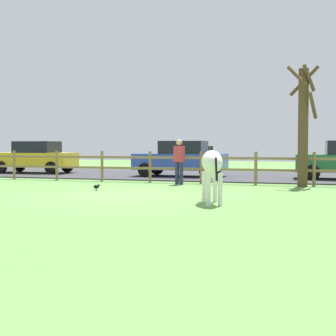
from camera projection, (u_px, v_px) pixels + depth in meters
ground_plane at (123, 196)px, 13.86m from camera, size 60.00×60.00×0.00m
parking_asphalt at (200, 175)px, 22.74m from camera, size 28.00×7.40×0.05m
paddock_fence at (150, 165)px, 18.88m from camera, size 20.21×0.11×1.19m
bare_tree at (303, 123)px, 16.89m from camera, size 1.10×1.12×4.21m
zebra at (211, 166)px, 12.08m from camera, size 0.95×1.85×1.41m
crow_on_grass at (97, 187)px, 15.53m from camera, size 0.22×0.10×0.20m
parked_car_yellow at (35, 157)px, 24.37m from camera, size 4.07×2.03×1.56m
parked_car_blue at (181, 158)px, 21.70m from camera, size 4.02×1.93×1.56m
visitor_near_fence at (179, 160)px, 17.81m from camera, size 0.41×0.31×1.64m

